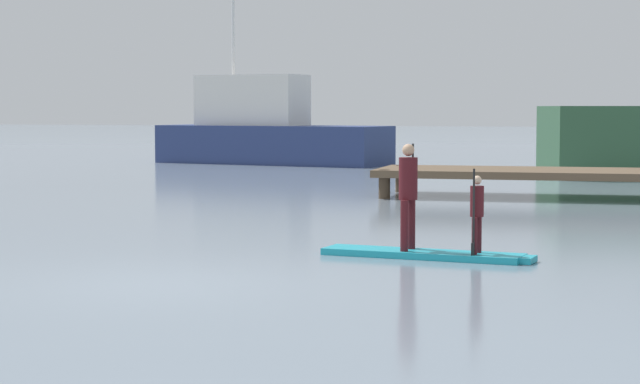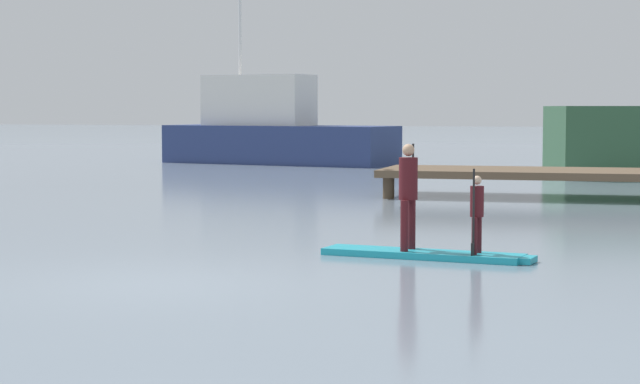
{
  "view_description": "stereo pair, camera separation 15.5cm",
  "coord_description": "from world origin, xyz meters",
  "px_view_note": "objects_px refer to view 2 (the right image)",
  "views": [
    {
      "loc": [
        5.26,
        -13.38,
        2.22
      ],
      "look_at": [
        1.19,
        2.98,
        0.97
      ],
      "focal_mm": 64.59,
      "sensor_mm": 36.0,
      "label": 1
    },
    {
      "loc": [
        5.42,
        -13.34,
        2.22
      ],
      "look_at": [
        1.19,
        2.98,
        0.97
      ],
      "focal_mm": 64.59,
      "sensor_mm": 36.0,
      "label": 2
    }
  ],
  "objects_px": {
    "paddler_adult": "(408,189)",
    "paddleboard_near": "(427,255)",
    "paddler_child_solo": "(477,210)",
    "fishing_boat_green_midground": "(273,132)"
  },
  "relations": [
    {
      "from": "fishing_boat_green_midground",
      "to": "paddler_child_solo",
      "type": "bearing_deg",
      "value": -67.39
    },
    {
      "from": "paddler_adult",
      "to": "paddleboard_near",
      "type": "bearing_deg",
      "value": -10.56
    },
    {
      "from": "paddler_adult",
      "to": "paddler_child_solo",
      "type": "distance_m",
      "value": 1.08
    },
    {
      "from": "paddler_adult",
      "to": "fishing_boat_green_midground",
      "type": "distance_m",
      "value": 28.46
    },
    {
      "from": "paddler_child_solo",
      "to": "paddler_adult",
      "type": "bearing_deg",
      "value": 169.68
    },
    {
      "from": "paddleboard_near",
      "to": "paddler_child_solo",
      "type": "xyz_separation_m",
      "value": [
        0.74,
        -0.13,
        0.69
      ]
    },
    {
      "from": "paddleboard_near",
      "to": "fishing_boat_green_midground",
      "type": "bearing_deg",
      "value": 111.35
    },
    {
      "from": "fishing_boat_green_midground",
      "to": "paddleboard_near",
      "type": "bearing_deg",
      "value": -68.65
    },
    {
      "from": "paddleboard_near",
      "to": "paddler_adult",
      "type": "xyz_separation_m",
      "value": [
        -0.29,
        0.05,
        0.95
      ]
    },
    {
      "from": "paddleboard_near",
      "to": "fishing_boat_green_midground",
      "type": "relative_size",
      "value": 0.33
    }
  ]
}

